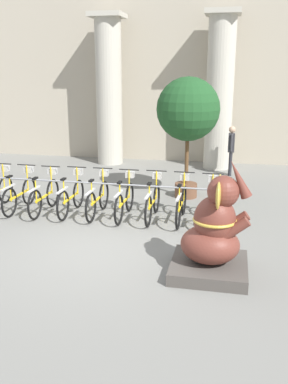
# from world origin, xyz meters

# --- Properties ---
(ground_plane) EXTENTS (60.00, 60.00, 0.00)m
(ground_plane) POSITION_xyz_m (0.00, 0.00, 0.00)
(ground_plane) COLOR slate
(building_facade) EXTENTS (20.00, 0.20, 6.00)m
(building_facade) POSITION_xyz_m (0.00, 8.60, 3.00)
(building_facade) COLOR #B2A893
(building_facade) RESTS_ON ground_plane
(column_left) EXTENTS (1.14, 1.14, 5.16)m
(column_left) POSITION_xyz_m (-1.93, 7.60, 2.62)
(column_left) COLOR #BCB7A8
(column_left) RESTS_ON ground_plane
(column_right) EXTENTS (1.14, 1.14, 5.16)m
(column_right) POSITION_xyz_m (1.93, 7.60, 2.62)
(column_right) COLOR #BCB7A8
(column_right) RESTS_ON ground_plane
(bike_rack) EXTENTS (5.84, 0.05, 0.77)m
(bike_rack) POSITION_xyz_m (-0.56, 1.95, 0.64)
(bike_rack) COLOR gray
(bike_rack) RESTS_ON ground_plane
(bicycle_1) EXTENTS (0.48, 1.70, 1.05)m
(bicycle_1) POSITION_xyz_m (-2.52, 1.84, 0.42)
(bicycle_1) COLOR black
(bicycle_1) RESTS_ON ground_plane
(bicycle_2) EXTENTS (0.48, 1.70, 1.05)m
(bicycle_2) POSITION_xyz_m (-1.87, 1.81, 0.42)
(bicycle_2) COLOR black
(bicycle_2) RESTS_ON ground_plane
(bicycle_3) EXTENTS (0.48, 1.70, 1.05)m
(bicycle_3) POSITION_xyz_m (-1.21, 1.87, 0.42)
(bicycle_3) COLOR black
(bicycle_3) RESTS_ON ground_plane
(bicycle_4) EXTENTS (0.48, 1.70, 1.05)m
(bicycle_4) POSITION_xyz_m (-0.56, 1.87, 0.42)
(bicycle_4) COLOR black
(bicycle_4) RESTS_ON ground_plane
(bicycle_5) EXTENTS (0.48, 1.70, 1.05)m
(bicycle_5) POSITION_xyz_m (0.10, 1.85, 0.42)
(bicycle_5) COLOR black
(bicycle_5) RESTS_ON ground_plane
(bicycle_6) EXTENTS (0.48, 1.70, 1.05)m
(bicycle_6) POSITION_xyz_m (0.75, 1.87, 0.42)
(bicycle_6) COLOR black
(bicycle_6) RESTS_ON ground_plane
(bicycle_7) EXTENTS (0.48, 1.70, 1.05)m
(bicycle_7) POSITION_xyz_m (1.41, 1.86, 0.42)
(bicycle_7) COLOR black
(bicycle_7) RESTS_ON ground_plane
(bicycle_8) EXTENTS (0.48, 1.70, 1.05)m
(bicycle_8) POSITION_xyz_m (2.06, 1.84, 0.42)
(bicycle_8) COLOR black
(bicycle_8) RESTS_ON ground_plane
(elephant_statue) EXTENTS (1.26, 1.26, 1.98)m
(elephant_statue) POSITION_xyz_m (2.23, -0.63, 0.66)
(elephant_statue) COLOR #4C4742
(elephant_statue) RESTS_ON ground_plane
(person_pedestrian) EXTENTS (0.21, 0.47, 1.59)m
(person_pedestrian) POSITION_xyz_m (2.41, 6.58, 0.95)
(person_pedestrian) COLOR #28282D
(person_pedestrian) RESTS_ON ground_plane
(potted_tree) EXTENTS (1.63, 1.63, 3.15)m
(potted_tree) POSITION_xyz_m (1.29, 3.80, 2.27)
(potted_tree) COLOR brown
(potted_tree) RESTS_ON ground_plane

